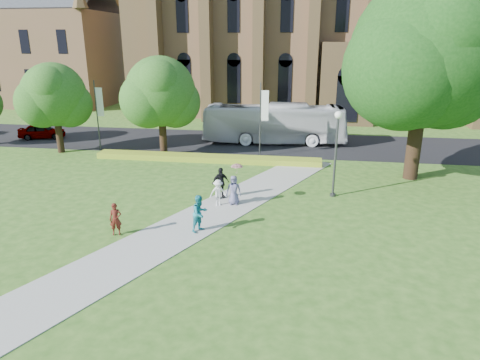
% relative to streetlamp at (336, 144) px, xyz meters
% --- Properties ---
extents(ground, '(160.00, 160.00, 0.00)m').
position_rel_streetlamp_xyz_m(ground, '(-7.50, -6.50, -3.30)').
color(ground, '#2E591A').
rests_on(ground, ground).
extents(road, '(160.00, 10.00, 0.02)m').
position_rel_streetlamp_xyz_m(road, '(-7.50, 13.50, -3.29)').
color(road, black).
rests_on(road, ground).
extents(footpath, '(15.58, 28.54, 0.04)m').
position_rel_streetlamp_xyz_m(footpath, '(-7.50, -5.50, -3.28)').
color(footpath, '#B2B2A8').
rests_on(footpath, ground).
extents(flower_hedge, '(18.00, 1.40, 0.45)m').
position_rel_streetlamp_xyz_m(flower_hedge, '(-9.50, 6.70, -3.07)').
color(flower_hedge, gold).
rests_on(flower_hedge, ground).
extents(cathedral, '(52.60, 18.25, 28.00)m').
position_rel_streetlamp_xyz_m(cathedral, '(2.50, 33.23, 9.69)').
color(cathedral, brown).
rests_on(cathedral, ground).
extents(building_west, '(22.00, 14.00, 18.30)m').
position_rel_streetlamp_xyz_m(building_west, '(-41.50, 35.50, 5.91)').
color(building_west, brown).
rests_on(building_west, ground).
extents(streetlamp, '(0.44, 0.44, 5.24)m').
position_rel_streetlamp_xyz_m(streetlamp, '(0.00, 0.00, 0.00)').
color(streetlamp, '#38383D').
rests_on(streetlamp, ground).
extents(large_tree, '(9.60, 9.60, 13.20)m').
position_rel_streetlamp_xyz_m(large_tree, '(5.50, 4.50, 5.07)').
color(large_tree, '#332114').
rests_on(large_tree, ground).
extents(street_tree_0, '(5.20, 5.20, 7.50)m').
position_rel_streetlamp_xyz_m(street_tree_0, '(-22.50, 7.50, 1.58)').
color(street_tree_0, '#332114').
rests_on(street_tree_0, ground).
extents(street_tree_1, '(5.60, 5.60, 8.05)m').
position_rel_streetlamp_xyz_m(street_tree_1, '(-13.50, 8.00, 1.93)').
color(street_tree_1, '#332114').
rests_on(street_tree_1, ground).
extents(banner_pole_0, '(0.70, 0.10, 6.00)m').
position_rel_streetlamp_xyz_m(banner_pole_0, '(-5.39, 8.70, 0.09)').
color(banner_pole_0, '#38383D').
rests_on(banner_pole_0, ground).
extents(banner_pole_1, '(0.70, 0.10, 6.00)m').
position_rel_streetlamp_xyz_m(banner_pole_1, '(-19.39, 8.70, 0.09)').
color(banner_pole_1, '#38383D').
rests_on(banner_pole_1, ground).
extents(tour_coach, '(13.27, 3.92, 3.65)m').
position_rel_streetlamp_xyz_m(tour_coach, '(-4.75, 13.79, -1.45)').
color(tour_coach, white).
rests_on(tour_coach, road).
extents(car_0, '(4.56, 2.92, 1.44)m').
position_rel_streetlamp_xyz_m(car_0, '(-27.25, 12.20, -2.55)').
color(car_0, gray).
rests_on(car_0, road).
extents(pedestrian_0, '(0.68, 0.54, 1.61)m').
position_rel_streetlamp_xyz_m(pedestrian_0, '(-10.79, -7.32, -2.45)').
color(pedestrian_0, '#4F1A12').
rests_on(pedestrian_0, footpath).
extents(pedestrian_1, '(1.10, 1.16, 1.88)m').
position_rel_streetlamp_xyz_m(pedestrian_1, '(-6.82, -6.29, -2.31)').
color(pedestrian_1, teal).
rests_on(pedestrian_1, footpath).
extents(pedestrian_2, '(1.14, 0.90, 1.55)m').
position_rel_streetlamp_xyz_m(pedestrian_2, '(-6.63, -2.74, -2.48)').
color(pedestrian_2, silver).
rests_on(pedestrian_2, footpath).
extents(pedestrian_3, '(1.17, 1.04, 1.90)m').
position_rel_streetlamp_xyz_m(pedestrian_3, '(-6.75, -1.46, -2.31)').
color(pedestrian_3, black).
rests_on(pedestrian_3, footpath).
extents(pedestrian_4, '(0.89, 0.63, 1.72)m').
position_rel_streetlamp_xyz_m(pedestrian_4, '(-5.78, -2.39, -2.40)').
color(pedestrian_4, slate).
rests_on(pedestrian_4, footpath).
extents(parasol, '(0.91, 0.91, 0.61)m').
position_rel_streetlamp_xyz_m(parasol, '(-5.60, -2.29, -1.23)').
color(parasol, '#F1AAAC').
rests_on(parasol, pedestrian_4).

